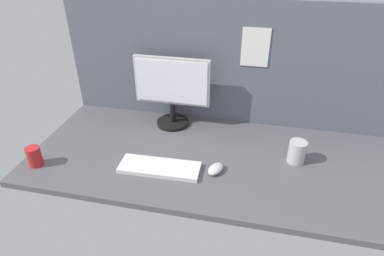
{
  "coord_description": "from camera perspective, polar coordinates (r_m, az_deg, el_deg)",
  "views": [
    {
      "loc": [
        15.67,
        -128.54,
        94.08
      ],
      "look_at": [
        -11.54,
        0.0,
        14.0
      ],
      "focal_mm": 30.45,
      "sensor_mm": 36.0,
      "label": 1
    }
  ],
  "objects": [
    {
      "name": "mouse",
      "position": [
        1.49,
        4.16,
        -7.14
      ],
      "size": [
        8.73,
        10.99,
        3.4
      ],
      "primitive_type": "ellipsoid",
      "rotation": [
        0.0,
        0.0,
        -0.38
      ],
      "color": "silver",
      "rests_on": "ground_plane"
    },
    {
      "name": "mug_red_plastic",
      "position": [
        1.67,
        -25.89,
        -4.48
      ],
      "size": [
        6.41,
        6.41,
        9.47
      ],
      "color": "red",
      "rests_on": "ground_plane"
    },
    {
      "name": "ground_plane",
      "position": [
        1.61,
        4.33,
        -5.18
      ],
      "size": [
        180.0,
        80.0,
        3.0
      ],
      "primitive_type": "cube",
      "color": "#515156"
    },
    {
      "name": "keyboard",
      "position": [
        1.51,
        -5.7,
        -6.9
      ],
      "size": [
        37.39,
        14.17,
        2.0
      ],
      "primitive_type": "cube",
      "rotation": [
        0.0,
        0.0,
        0.03
      ],
      "color": "silver",
      "rests_on": "ground_plane"
    },
    {
      "name": "mug_steel",
      "position": [
        1.6,
        17.89,
        -3.98
      ],
      "size": [
        8.17,
        8.17,
        10.92
      ],
      "color": "#B2B2B7",
      "rests_on": "ground_plane"
    },
    {
      "name": "cubicle_wall_back",
      "position": [
        1.77,
        6.64,
        11.15
      ],
      "size": [
        180.0,
        5.5,
        66.7
      ],
      "color": "#565B66",
      "rests_on": "ground_plane"
    },
    {
      "name": "monitor",
      "position": [
        1.76,
        -3.52,
        6.84
      ],
      "size": [
        40.82,
        18.0,
        38.62
      ],
      "color": "black",
      "rests_on": "ground_plane"
    }
  ]
}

